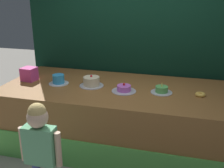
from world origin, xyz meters
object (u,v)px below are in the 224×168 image
(cake_far_left, at_px, (59,80))
(cake_center, at_px, (124,89))
(donut, at_px, (200,94))
(cake_right, at_px, (162,90))
(pink_box, at_px, (29,74))
(cake_left, at_px, (91,82))
(child_figure, at_px, (40,142))

(cake_far_left, height_order, cake_center, cake_far_left)
(cake_center, bearing_deg, donut, 5.41)
(donut, height_order, cake_right, cake_right)
(pink_box, distance_m, cake_far_left, 0.46)
(pink_box, bearing_deg, cake_left, 0.10)
(cake_far_left, distance_m, cake_left, 0.46)
(pink_box, xyz_separation_m, cake_center, (1.38, -0.09, -0.06))
(child_figure, relative_size, cake_far_left, 4.11)
(pink_box, xyz_separation_m, cake_far_left, (0.46, -0.03, -0.04))
(cake_left, bearing_deg, pink_box, -179.90)
(cake_left, bearing_deg, child_figure, -93.00)
(cake_left, bearing_deg, cake_center, -10.98)
(pink_box, distance_m, donut, 2.31)
(cake_center, bearing_deg, cake_right, 9.72)
(pink_box, distance_m, cake_right, 1.84)
(cake_center, bearing_deg, pink_box, 176.37)
(child_figure, distance_m, cake_left, 1.28)
(child_figure, relative_size, donut, 8.98)
(pink_box, xyz_separation_m, cake_right, (1.84, -0.01, -0.06))
(pink_box, bearing_deg, cake_center, -3.63)
(cake_far_left, height_order, cake_left, cake_left)
(pink_box, xyz_separation_m, donut, (2.30, -0.00, -0.07))
(cake_left, height_order, cake_center, cake_left)
(cake_right, bearing_deg, donut, 1.04)
(donut, height_order, cake_center, cake_center)
(cake_left, height_order, cake_right, cake_left)
(pink_box, height_order, cake_far_left, pink_box)
(pink_box, height_order, cake_right, pink_box)
(child_figure, distance_m, cake_center, 1.30)
(child_figure, xyz_separation_m, pink_box, (-0.86, 1.26, 0.22))
(donut, xyz_separation_m, cake_center, (-0.92, -0.09, 0.01))
(child_figure, height_order, pink_box, child_figure)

